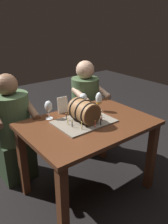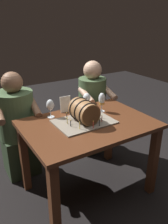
{
  "view_description": "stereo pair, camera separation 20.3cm",
  "coord_description": "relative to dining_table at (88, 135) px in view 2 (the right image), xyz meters",
  "views": [
    {
      "loc": [
        -1.18,
        -1.45,
        1.64
      ],
      "look_at": [
        -0.03,
        0.03,
        0.86
      ],
      "focal_mm": 36.82,
      "sensor_mm": 36.0,
      "label": 1
    },
    {
      "loc": [
        -1.01,
        -1.57,
        1.64
      ],
      "look_at": [
        -0.03,
        0.03,
        0.86
      ],
      "focal_mm": 36.82,
      "sensor_mm": 36.0,
      "label": 2
    }
  ],
  "objects": [
    {
      "name": "ground_plane",
      "position": [
        0.0,
        0.0,
        -0.62
      ],
      "size": [
        8.0,
        8.0,
        0.0
      ],
      "primitive_type": "plane",
      "color": "black"
    },
    {
      "name": "dining_table",
      "position": [
        0.0,
        0.0,
        0.0
      ],
      "size": [
        1.16,
        0.81,
        0.76
      ],
      "color": "#562D19",
      "rests_on": "ground"
    },
    {
      "name": "barrel_cake",
      "position": [
        -0.03,
        0.03,
        0.22
      ],
      "size": [
        0.52,
        0.37,
        0.21
      ],
      "color": "gray",
      "rests_on": "dining_table"
    },
    {
      "name": "wine_glass_amber",
      "position": [
        0.25,
        0.15,
        0.25
      ],
      "size": [
        0.07,
        0.07,
        0.19
      ],
      "color": "white",
      "rests_on": "dining_table"
    },
    {
      "name": "wine_glass_empty",
      "position": [
        -0.24,
        0.29,
        0.25
      ],
      "size": [
        0.07,
        0.07,
        0.18
      ],
      "color": "white",
      "rests_on": "dining_table"
    },
    {
      "name": "wine_glass_rose",
      "position": [
        0.16,
        0.28,
        0.25
      ],
      "size": [
        0.08,
        0.08,
        0.17
      ],
      "color": "white",
      "rests_on": "dining_table"
    },
    {
      "name": "menu_card",
      "position": [
        -0.06,
        0.34,
        0.21
      ],
      "size": [
        0.11,
        0.03,
        0.16
      ],
      "primitive_type": "cube",
      "rotation": [
        -0.1,
        0.0,
        -0.06
      ],
      "color": "silver",
      "rests_on": "dining_table"
    },
    {
      "name": "person_seated_left",
      "position": [
        -0.47,
        0.65,
        -0.07
      ],
      "size": [
        0.44,
        0.52,
        1.15
      ],
      "color": "#2A3A24",
      "rests_on": "ground"
    },
    {
      "name": "person_seated_right",
      "position": [
        0.47,
        0.65,
        -0.08
      ],
      "size": [
        0.4,
        0.49,
        1.17
      ],
      "color": "#2A3A24",
      "rests_on": "ground"
    }
  ]
}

